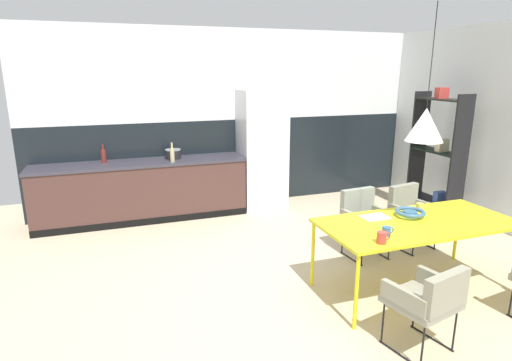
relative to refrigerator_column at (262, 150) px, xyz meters
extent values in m
plane|color=#C5B28F|center=(-0.34, -3.01, -0.96)|extent=(8.92, 8.92, 0.00)
cube|color=black|center=(-0.34, 0.36, -0.24)|extent=(6.51, 0.12, 1.42)
cube|color=silver|center=(-0.34, 0.36, 1.18)|extent=(6.51, 0.12, 1.42)
cube|color=#462C27|center=(-1.91, 0.00, -0.53)|extent=(3.07, 0.60, 0.85)
cube|color=#34313C|center=(-1.91, 0.00, -0.08)|extent=(3.10, 0.63, 0.04)
cube|color=black|center=(-1.91, -0.30, -0.91)|extent=(3.07, 0.01, 0.10)
cube|color=silver|center=(0.00, 0.00, 0.00)|extent=(0.71, 0.60, 1.91)
cube|color=yellow|center=(0.53, -3.11, -0.23)|extent=(1.97, 0.91, 0.03)
cylinder|color=yellow|center=(-0.42, -2.69, -0.60)|extent=(0.04, 0.04, 0.71)
cylinder|color=yellow|center=(1.47, -2.69, -0.60)|extent=(0.04, 0.04, 0.71)
cylinder|color=yellow|center=(-0.42, -3.52, -0.60)|extent=(0.04, 0.04, 0.71)
cube|color=gray|center=(0.51, -2.27, -0.54)|extent=(0.52, 0.50, 0.06)
cube|color=gray|center=(0.49, -2.07, -0.33)|extent=(0.46, 0.12, 0.36)
cube|color=gray|center=(0.73, -2.25, -0.44)|extent=(0.09, 0.42, 0.14)
cube|color=gray|center=(0.29, -2.29, -0.44)|extent=(0.09, 0.42, 0.14)
cylinder|color=black|center=(0.72, -2.44, -0.76)|extent=(0.02, 0.02, 0.39)
cylinder|color=black|center=(0.33, -2.48, -0.76)|extent=(0.02, 0.02, 0.39)
cylinder|color=black|center=(0.69, -2.07, -0.76)|extent=(0.02, 0.02, 0.39)
cylinder|color=black|center=(0.29, -2.10, -0.76)|extent=(0.02, 0.02, 0.39)
cylinder|color=black|center=(0.71, -2.26, -0.95)|extent=(0.05, 0.41, 0.02)
cylinder|color=black|center=(0.31, -2.29, -0.95)|extent=(0.05, 0.41, 0.02)
cylinder|color=black|center=(1.04, -3.82, -0.77)|extent=(0.02, 0.02, 0.36)
cube|color=gray|center=(1.23, -2.24, -0.56)|extent=(0.55, 0.54, 0.06)
cube|color=gray|center=(1.19, -2.04, -0.35)|extent=(0.46, 0.16, 0.36)
cube|color=gray|center=(1.44, -2.20, -0.46)|extent=(0.12, 0.42, 0.14)
cube|color=gray|center=(1.01, -2.27, -0.46)|extent=(0.12, 0.42, 0.14)
cylinder|color=black|center=(1.46, -2.39, -0.77)|extent=(0.02, 0.02, 0.37)
cylinder|color=black|center=(1.06, -2.46, -0.77)|extent=(0.02, 0.02, 0.37)
cylinder|color=black|center=(1.39, -2.01, -0.77)|extent=(0.02, 0.02, 0.37)
cylinder|color=black|center=(1.00, -2.08, -0.77)|extent=(0.02, 0.02, 0.37)
cylinder|color=black|center=(1.42, -2.20, -0.95)|extent=(0.09, 0.41, 0.02)
cylinder|color=black|center=(1.03, -2.27, -0.95)|extent=(0.09, 0.41, 0.02)
cube|color=gray|center=(-0.08, -3.91, -0.54)|extent=(0.57, 0.56, 0.06)
cube|color=gray|center=(-0.03, -4.10, -0.36)|extent=(0.46, 0.18, 0.30)
cube|color=gray|center=(-0.29, -3.96, -0.44)|extent=(0.14, 0.41, 0.14)
cube|color=gray|center=(0.14, -3.86, -0.44)|extent=(0.14, 0.41, 0.14)
cylinder|color=black|center=(-0.32, -3.77, -0.76)|extent=(0.02, 0.02, 0.39)
cylinder|color=black|center=(0.07, -3.68, -0.76)|extent=(0.02, 0.02, 0.39)
cylinder|color=black|center=(-0.23, -4.14, -0.76)|extent=(0.02, 0.02, 0.39)
cylinder|color=black|center=(0.16, -4.05, -0.76)|extent=(0.02, 0.02, 0.39)
cylinder|color=black|center=(-0.27, -3.95, -0.95)|extent=(0.11, 0.41, 0.02)
cylinder|color=black|center=(0.12, -3.86, -0.95)|extent=(0.11, 0.41, 0.02)
cylinder|color=#33607F|center=(0.54, -2.96, -0.19)|extent=(0.14, 0.14, 0.06)
torus|color=#3A5F83|center=(0.54, -2.96, -0.17)|extent=(0.30, 0.30, 0.04)
cube|color=white|center=(0.11, -2.87, -0.21)|extent=(0.14, 0.19, 0.01)
cube|color=white|center=(0.25, -2.87, -0.21)|extent=(0.14, 0.19, 0.01)
cube|color=beige|center=(0.18, -2.87, -0.20)|extent=(0.01, 0.19, 0.00)
cylinder|color=#335B93|center=(0.00, -3.31, -0.17)|extent=(0.08, 0.08, 0.09)
torus|color=#335B93|center=(0.05, -3.31, -0.17)|extent=(0.06, 0.01, 0.06)
cylinder|color=#B23D33|center=(-0.15, -3.44, -0.16)|extent=(0.09, 0.09, 0.11)
torus|color=#B23D33|center=(-0.10, -3.44, -0.16)|extent=(0.07, 0.01, 0.07)
cylinder|color=gold|center=(0.77, -2.83, -0.18)|extent=(0.08, 0.08, 0.08)
torus|color=gold|center=(0.82, -2.83, -0.17)|extent=(0.06, 0.01, 0.06)
cylinder|color=black|center=(-1.42, 0.06, 0.00)|extent=(0.23, 0.23, 0.13)
cylinder|color=gray|center=(-1.42, 0.06, 0.08)|extent=(0.24, 0.24, 0.01)
sphere|color=black|center=(-1.42, 0.06, 0.09)|extent=(0.02, 0.02, 0.02)
cylinder|color=tan|center=(-1.47, -0.18, 0.04)|extent=(0.07, 0.07, 0.20)
cylinder|color=tan|center=(-1.47, -0.18, 0.18)|extent=(0.03, 0.03, 0.08)
cylinder|color=maroon|center=(-2.42, 0.11, 0.03)|extent=(0.07, 0.07, 0.19)
cylinder|color=maroon|center=(-2.42, 0.11, 0.17)|extent=(0.03, 0.03, 0.08)
cube|color=black|center=(2.33, -0.90, -0.01)|extent=(0.30, 0.03, 1.89)
cube|color=black|center=(2.33, -1.75, -0.01)|extent=(0.30, 0.03, 1.89)
cube|color=black|center=(2.33, -1.32, -0.71)|extent=(0.30, 0.84, 0.02)
cube|color=#334C8C|center=(2.33, -1.47, -0.61)|extent=(0.18, 0.10, 0.16)
cube|color=black|center=(2.33, -1.32, 0.06)|extent=(0.30, 0.84, 0.02)
cube|color=beige|center=(2.33, -1.40, 0.17)|extent=(0.18, 0.10, 0.19)
cube|color=black|center=(2.33, -1.32, 0.83)|extent=(0.30, 0.84, 0.02)
cube|color=#B73833|center=(2.33, -1.28, 0.92)|extent=(0.18, 0.10, 0.16)
cylinder|color=black|center=(0.53, -3.07, 1.37)|extent=(0.01, 0.01, 0.94)
cone|color=silver|center=(0.53, -3.07, 0.74)|extent=(0.35, 0.35, 0.32)
camera|label=1|loc=(-2.30, -6.29, 1.24)|focal=29.45mm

